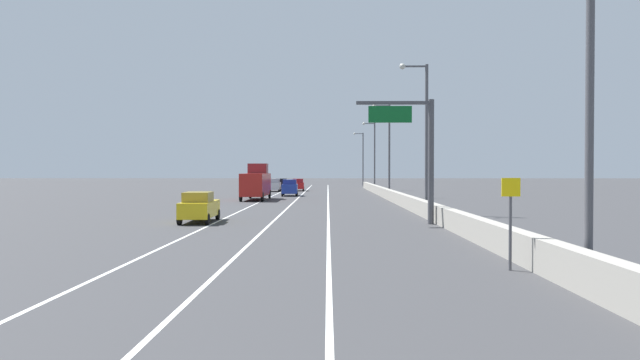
{
  "coord_description": "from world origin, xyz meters",
  "views": [
    {
      "loc": [
        1.47,
        -3.41,
        3.25
      ],
      "look_at": [
        0.71,
        51.43,
        2.3
      ],
      "focal_mm": 31.73,
      "sensor_mm": 36.0,
      "label": 1
    }
  ],
  "objects_px": {
    "car_blue_0": "(290,188)",
    "car_silver_4": "(275,185)",
    "overhead_sign_gantry": "(419,146)",
    "lamp_post_right_near": "(582,63)",
    "box_truck": "(256,183)",
    "car_yellow_3": "(199,207)",
    "lamp_post_right_third": "(387,144)",
    "car_red_2": "(298,185)",
    "lamp_post_right_fourth": "(373,151)",
    "lamp_post_right_second": "(423,128)",
    "car_black_1": "(282,184)",
    "lamp_post_right_fifth": "(362,155)",
    "speed_advisory_sign": "(511,216)"
  },
  "relations": [
    {
      "from": "lamp_post_right_third",
      "to": "box_truck",
      "type": "xyz_separation_m",
      "value": [
        -14.97,
        -5.81,
        -4.52
      ]
    },
    {
      "from": "lamp_post_right_near",
      "to": "box_truck",
      "type": "xyz_separation_m",
      "value": [
        -15.18,
        45.35,
        -4.52
      ]
    },
    {
      "from": "lamp_post_right_near",
      "to": "lamp_post_right_second",
      "type": "xyz_separation_m",
      "value": [
        -0.23,
        25.58,
        0.0
      ]
    },
    {
      "from": "lamp_post_right_fifth",
      "to": "car_silver_4",
      "type": "distance_m",
      "value": 36.52
    },
    {
      "from": "lamp_post_right_fourth",
      "to": "car_blue_0",
      "type": "bearing_deg",
      "value": -119.28
    },
    {
      "from": "lamp_post_right_near",
      "to": "car_red_2",
      "type": "height_order",
      "value": "lamp_post_right_near"
    },
    {
      "from": "overhead_sign_gantry",
      "to": "car_red_2",
      "type": "bearing_deg",
      "value": 100.5
    },
    {
      "from": "lamp_post_right_third",
      "to": "lamp_post_right_fourth",
      "type": "distance_m",
      "value": 25.58
    },
    {
      "from": "overhead_sign_gantry",
      "to": "car_red_2",
      "type": "relative_size",
      "value": 1.77
    },
    {
      "from": "lamp_post_right_fourth",
      "to": "car_blue_0",
      "type": "xyz_separation_m",
      "value": [
        -12.28,
        -21.9,
        -5.31
      ]
    },
    {
      "from": "overhead_sign_gantry",
      "to": "car_black_1",
      "type": "distance_m",
      "value": 62.74
    },
    {
      "from": "lamp_post_right_third",
      "to": "car_red_2",
      "type": "distance_m",
      "value": 24.9
    },
    {
      "from": "car_black_1",
      "to": "car_red_2",
      "type": "distance_m",
      "value": 7.12
    },
    {
      "from": "speed_advisory_sign",
      "to": "car_yellow_3",
      "type": "relative_size",
      "value": 0.64
    },
    {
      "from": "lamp_post_right_near",
      "to": "car_silver_4",
      "type": "relative_size",
      "value": 2.54
    },
    {
      "from": "car_yellow_3",
      "to": "box_truck",
      "type": "height_order",
      "value": "box_truck"
    },
    {
      "from": "lamp_post_right_second",
      "to": "car_red_2",
      "type": "height_order",
      "value": "lamp_post_right_second"
    },
    {
      "from": "box_truck",
      "to": "lamp_post_right_second",
      "type": "bearing_deg",
      "value": -52.9
    },
    {
      "from": "overhead_sign_gantry",
      "to": "car_silver_4",
      "type": "height_order",
      "value": "overhead_sign_gantry"
    },
    {
      "from": "lamp_post_right_near",
      "to": "lamp_post_right_fifth",
      "type": "xyz_separation_m",
      "value": [
        -0.15,
        102.33,
        0.0
      ]
    },
    {
      "from": "car_blue_0",
      "to": "car_red_2",
      "type": "xyz_separation_m",
      "value": [
        0.12,
        17.58,
        -0.07
      ]
    },
    {
      "from": "overhead_sign_gantry",
      "to": "car_silver_4",
      "type": "bearing_deg",
      "value": 104.67
    },
    {
      "from": "lamp_post_right_second",
      "to": "car_blue_0",
      "type": "xyz_separation_m",
      "value": [
        -11.89,
        29.26,
        -5.31
      ]
    },
    {
      "from": "overhead_sign_gantry",
      "to": "car_red_2",
      "type": "height_order",
      "value": "overhead_sign_gantry"
    },
    {
      "from": "car_red_2",
      "to": "box_truck",
      "type": "relative_size",
      "value": 0.52
    },
    {
      "from": "lamp_post_right_third",
      "to": "lamp_post_right_fifth",
      "type": "xyz_separation_m",
      "value": [
        0.05,
        51.16,
        0.0
      ]
    },
    {
      "from": "overhead_sign_gantry",
      "to": "car_blue_0",
      "type": "xyz_separation_m",
      "value": [
        -10.27,
        37.2,
        -3.7
      ]
    },
    {
      "from": "overhead_sign_gantry",
      "to": "car_blue_0",
      "type": "bearing_deg",
      "value": 105.44
    },
    {
      "from": "lamp_post_right_fourth",
      "to": "car_silver_4",
      "type": "height_order",
      "value": "lamp_post_right_fourth"
    },
    {
      "from": "lamp_post_right_third",
      "to": "lamp_post_right_fifth",
      "type": "bearing_deg",
      "value": 89.95
    },
    {
      "from": "lamp_post_right_fifth",
      "to": "car_black_1",
      "type": "relative_size",
      "value": 2.51
    },
    {
      "from": "lamp_post_right_second",
      "to": "car_black_1",
      "type": "height_order",
      "value": "lamp_post_right_second"
    },
    {
      "from": "lamp_post_right_near",
      "to": "speed_advisory_sign",
      "type": "bearing_deg",
      "value": 126.4
    },
    {
      "from": "lamp_post_right_third",
      "to": "car_black_1",
      "type": "relative_size",
      "value": 2.51
    },
    {
      "from": "car_silver_4",
      "to": "lamp_post_right_third",
      "type": "bearing_deg",
      "value": -50.42
    },
    {
      "from": "lamp_post_right_near",
      "to": "car_yellow_3",
      "type": "height_order",
      "value": "lamp_post_right_near"
    },
    {
      "from": "lamp_post_right_fifth",
      "to": "box_truck",
      "type": "bearing_deg",
      "value": -104.77
    },
    {
      "from": "lamp_post_right_near",
      "to": "car_blue_0",
      "type": "relative_size",
      "value": 2.55
    },
    {
      "from": "lamp_post_right_near",
      "to": "car_blue_0",
      "type": "xyz_separation_m",
      "value": [
        -12.12,
        54.84,
        -5.31
      ]
    },
    {
      "from": "car_blue_0",
      "to": "lamp_post_right_near",
      "type": "bearing_deg",
      "value": -77.54
    },
    {
      "from": "lamp_post_right_second",
      "to": "lamp_post_right_third",
      "type": "height_order",
      "value": "same"
    },
    {
      "from": "lamp_post_right_fourth",
      "to": "car_silver_4",
      "type": "bearing_deg",
      "value": -155.39
    },
    {
      "from": "car_yellow_3",
      "to": "car_blue_0",
      "type": "bearing_deg",
      "value": 84.92
    },
    {
      "from": "overhead_sign_gantry",
      "to": "car_yellow_3",
      "type": "height_order",
      "value": "overhead_sign_gantry"
    },
    {
      "from": "car_blue_0",
      "to": "car_silver_4",
      "type": "relative_size",
      "value": 1.0
    },
    {
      "from": "car_black_1",
      "to": "car_yellow_3",
      "type": "distance_m",
      "value": 60.19
    },
    {
      "from": "car_black_1",
      "to": "box_truck",
      "type": "xyz_separation_m",
      "value": [
        -0.15,
        -33.52,
        0.89
      ]
    },
    {
      "from": "overhead_sign_gantry",
      "to": "car_black_1",
      "type": "height_order",
      "value": "overhead_sign_gantry"
    },
    {
      "from": "overhead_sign_gantry",
      "to": "car_red_2",
      "type": "distance_m",
      "value": 55.84
    },
    {
      "from": "lamp_post_right_fourth",
      "to": "lamp_post_right_fifth",
      "type": "bearing_deg",
      "value": 90.71
    }
  ]
}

